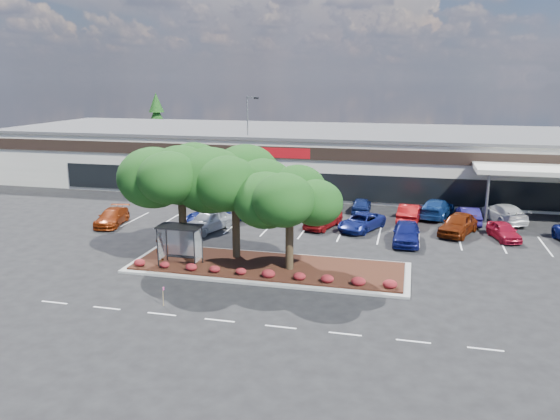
% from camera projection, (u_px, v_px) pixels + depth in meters
% --- Properties ---
extents(ground, '(160.00, 160.00, 0.00)m').
position_uv_depth(ground, '(284.00, 295.00, 30.96)').
color(ground, black).
rests_on(ground, ground).
extents(retail_store, '(80.40, 25.20, 6.25)m').
position_uv_depth(retail_store, '(353.00, 157.00, 62.21)').
color(retail_store, silver).
rests_on(retail_store, ground).
extents(landscape_island, '(18.00, 6.00, 0.26)m').
position_uv_depth(landscape_island, '(268.00, 267.00, 35.16)').
color(landscape_island, '#9E9E99').
rests_on(landscape_island, ground).
extents(lane_markings, '(33.12, 20.06, 0.01)m').
position_uv_depth(lane_markings, '(314.00, 242.00, 40.83)').
color(lane_markings, silver).
rests_on(lane_markings, ground).
extents(shrub_row, '(17.00, 0.80, 0.50)m').
position_uv_depth(shrub_row, '(259.00, 272.00, 33.09)').
color(shrub_row, maroon).
rests_on(shrub_row, landscape_island).
extents(bus_shelter, '(2.75, 1.55, 2.59)m').
position_uv_depth(bus_shelter, '(180.00, 233.00, 34.92)').
color(bus_shelter, black).
rests_on(bus_shelter, landscape_island).
extents(island_tree_west, '(7.20, 7.20, 7.89)m').
position_uv_depth(island_tree_west, '(182.00, 199.00, 36.05)').
color(island_tree_west, '#0F3911').
rests_on(island_tree_west, landscape_island).
extents(island_tree_mid, '(6.60, 6.60, 7.32)m').
position_uv_depth(island_tree_mid, '(236.00, 204.00, 35.97)').
color(island_tree_mid, '#0F3911').
rests_on(island_tree_mid, landscape_island).
extents(island_tree_east, '(5.80, 5.80, 6.50)m').
position_uv_depth(island_tree_east, '(290.00, 219.00, 33.74)').
color(island_tree_east, '#0F3911').
rests_on(island_tree_east, landscape_island).
extents(conifer_north_west, '(4.40, 4.40, 10.00)m').
position_uv_depth(conifer_north_west, '(157.00, 127.00, 80.10)').
color(conifer_north_west, '#0F3911').
rests_on(conifer_north_west, ground).
extents(person_waiting, '(0.79, 0.64, 1.88)m').
position_uv_depth(person_waiting, '(160.00, 246.00, 36.01)').
color(person_waiting, '#594C47').
rests_on(person_waiting, landscape_island).
extents(light_pole, '(1.38, 0.87, 10.22)m').
position_uv_depth(light_pole, '(249.00, 152.00, 56.45)').
color(light_pole, '#9E9E99').
rests_on(light_pole, ground).
extents(survey_stake, '(0.07, 0.14, 1.09)m').
position_uv_depth(survey_stake, '(163.00, 294.00, 29.33)').
color(survey_stake, tan).
rests_on(survey_stake, ground).
extents(car_0, '(2.70, 4.92, 1.35)m').
position_uv_depth(car_0, '(112.00, 217.00, 45.53)').
color(car_0, maroon).
rests_on(car_0, ground).
extents(car_1, '(3.58, 5.37, 1.70)m').
position_uv_depth(car_1, '(209.00, 221.00, 43.74)').
color(car_1, '#A9AEB4').
rests_on(car_1, ground).
extents(car_2, '(5.05, 6.75, 1.70)m').
position_uv_depth(car_2, '(217.00, 214.00, 45.77)').
color(car_2, navy).
rests_on(car_2, ground).
extents(car_3, '(3.10, 4.87, 1.54)m').
position_uv_depth(car_3, '(323.00, 218.00, 44.76)').
color(car_3, maroon).
rests_on(car_3, ground).
extents(car_4, '(4.01, 5.36, 1.35)m').
position_uv_depth(car_4, '(361.00, 222.00, 44.03)').
color(car_4, navy).
rests_on(car_4, ground).
extents(car_5, '(1.93, 4.79, 1.63)m').
position_uv_depth(car_5, '(406.00, 233.00, 40.47)').
color(car_5, navy).
rests_on(car_5, ground).
extents(car_6, '(3.73, 5.36, 1.70)m').
position_uv_depth(car_6, '(458.00, 224.00, 42.77)').
color(car_6, '#632109').
rests_on(car_6, ground).
extents(car_7, '(2.48, 4.16, 1.33)m').
position_uv_depth(car_7, '(504.00, 231.00, 41.45)').
color(car_7, maroon).
rests_on(car_7, ground).
extents(car_9, '(1.83, 4.67, 1.51)m').
position_uv_depth(car_9, '(192.00, 194.00, 54.26)').
color(car_9, '#A01911').
rests_on(car_9, ground).
extents(car_10, '(2.56, 4.27, 1.33)m').
position_uv_depth(car_10, '(229.00, 202.00, 51.24)').
color(car_10, slate).
rests_on(car_10, ground).
extents(car_11, '(3.78, 5.92, 1.52)m').
position_uv_depth(car_11, '(265.00, 205.00, 49.42)').
color(car_11, '#1B4D2B').
rests_on(car_11, ground).
extents(car_12, '(1.84, 4.24, 1.42)m').
position_uv_depth(car_12, '(361.00, 205.00, 49.60)').
color(car_12, navy).
rests_on(car_12, ground).
extents(car_13, '(2.15, 4.97, 1.59)m').
position_uv_depth(car_13, '(409.00, 213.00, 46.43)').
color(car_13, maroon).
rests_on(car_13, ground).
extents(car_14, '(3.61, 5.92, 1.60)m').
position_uv_depth(car_14, '(437.00, 208.00, 48.10)').
color(car_14, navy).
rests_on(car_14, ground).
extents(car_15, '(1.89, 4.53, 1.46)m').
position_uv_depth(car_15, '(468.00, 215.00, 45.87)').
color(car_15, '#191452').
rests_on(car_15, ground).
extents(car_16, '(4.00, 5.92, 1.59)m').
position_uv_depth(car_16, '(503.00, 213.00, 46.44)').
color(car_16, silver).
rests_on(car_16, ground).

